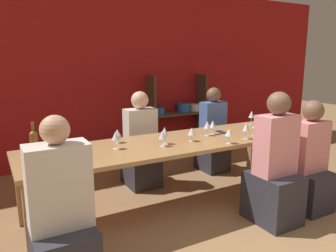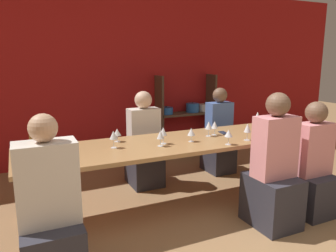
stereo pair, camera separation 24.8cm
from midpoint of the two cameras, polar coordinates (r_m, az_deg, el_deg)
wall_back_red at (r=5.23m, az=-11.02°, el=8.76°), size 8.80×0.06×2.70m
shelf_unit at (r=5.58m, az=0.35°, el=0.61°), size 1.02×0.30×1.33m
dining_table at (r=3.48m, az=-1.24°, el=-3.87°), size 3.12×0.88×0.74m
wine_bottle_green at (r=3.20m, az=-24.37°, el=-2.64°), size 0.07×0.07×0.32m
wine_glass_empty_a at (r=3.62m, az=11.56°, el=-0.20°), size 0.08×0.08×0.18m
wine_glass_empty_b at (r=3.45m, az=-10.85°, el=-1.25°), size 0.08×0.08×0.14m
wine_glass_white_a at (r=4.46m, az=12.81°, el=1.93°), size 0.07×0.07×0.18m
wine_glass_red_a at (r=3.39m, az=8.55°, el=-1.19°), size 0.08×0.08×0.16m
wine_glass_white_b at (r=3.81m, az=13.15°, el=0.11°), size 0.07×0.07×0.17m
wine_glass_red_b at (r=3.21m, az=-11.32°, el=-1.80°), size 0.08×0.08×0.17m
wine_glass_white_c at (r=3.25m, az=-3.15°, el=-1.63°), size 0.08×0.08×0.16m
wine_glass_empty_c at (r=3.79m, az=5.94°, el=0.27°), size 0.08×0.08×0.16m
wine_glass_empty_d at (r=3.71m, az=4.97°, el=0.17°), size 0.08×0.08×0.17m
wine_glass_empty_e at (r=2.95m, az=-22.24°, el=-4.03°), size 0.08×0.08×0.15m
wine_glass_red_c at (r=3.34m, az=-2.74°, el=-1.05°), size 0.08×0.08×0.18m
wine_glass_white_d at (r=3.45m, az=2.11°, el=-1.03°), size 0.08×0.08×0.15m
cell_phone at (r=3.92m, az=7.40°, el=-1.05°), size 0.09×0.16×0.01m
person_near_a at (r=3.35m, az=15.96°, el=-8.21°), size 0.40×0.49×1.30m
person_far_a at (r=4.18m, az=-6.48°, el=-4.37°), size 0.39×0.48×1.20m
person_near_b at (r=2.50m, az=-20.84°, el=-16.36°), size 0.41×0.52×1.24m
person_far_b at (r=4.74m, az=6.28°, el=-2.38°), size 0.35×0.44×1.20m
person_near_c at (r=3.76m, az=21.44°, el=-7.08°), size 0.38×0.47×1.18m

